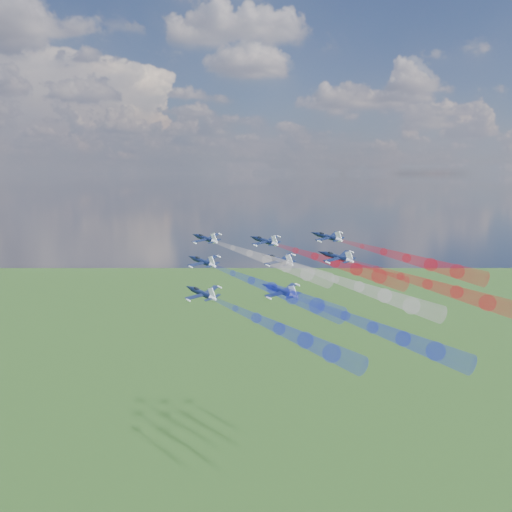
{
  "coord_description": "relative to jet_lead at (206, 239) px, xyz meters",
  "views": [
    {
      "loc": [
        -36.84,
        -163.16,
        164.14
      ],
      "look_at": [
        -9.27,
        -12.25,
        141.95
      ],
      "focal_mm": 40.02,
      "sensor_mm": 36.0,
      "label": 1
    }
  ],
  "objects": [
    {
      "name": "jet_center_third",
      "position": [
        17.08,
        -22.24,
        -3.56
      ],
      "size": [
        15.11,
        15.91,
        6.73
      ],
      "primitive_type": null,
      "rotation": [
        0.13,
        -0.21,
        0.53
      ],
      "color": "black"
    },
    {
      "name": "jet_inner_right",
      "position": [
        16.99,
        -4.59,
        -0.54
      ],
      "size": [
        15.11,
        15.91,
        6.73
      ],
      "primitive_type": null,
      "rotation": [
        0.13,
        -0.21,
        0.53
      ],
      "color": "black"
    },
    {
      "name": "jet_outer_left",
      "position": [
        -4.09,
        -32.94,
        -9.48
      ],
      "size": [
        15.11,
        15.91,
        6.73
      ],
      "primitive_type": null,
      "rotation": [
        0.13,
        -0.21,
        0.53
      ],
      "color": "black"
    },
    {
      "name": "trail_outer_left",
      "position": [
        10.03,
        -55.47,
        -12.82
      ],
      "size": [
        26.43,
        38.85,
        10.14
      ],
      "primitive_type": null,
      "rotation": [
        0.13,
        -0.21,
        0.53
      ],
      "color": "#1B28E5"
    },
    {
      "name": "jet_rear_left",
      "position": [
        13.98,
        -38.86,
        -8.42
      ],
      "size": [
        15.11,
        15.91,
        6.73
      ],
      "primitive_type": null,
      "rotation": [
        0.13,
        -0.21,
        0.53
      ],
      "color": "black"
    },
    {
      "name": "jet_outer_right",
      "position": [
        34.64,
        -9.34,
        0.84
      ],
      "size": [
        15.11,
        15.91,
        6.73
      ],
      "primitive_type": null,
      "rotation": [
        0.13,
        -0.21,
        0.53
      ],
      "color": "black"
    },
    {
      "name": "trail_center_third",
      "position": [
        31.2,
        -44.77,
        -6.9
      ],
      "size": [
        26.43,
        38.85,
        10.14
      ],
      "primitive_type": null,
      "rotation": [
        0.13,
        -0.21,
        0.53
      ],
      "color": "silver"
    },
    {
      "name": "trail_lead",
      "position": [
        14.12,
        -22.53,
        -3.34
      ],
      "size": [
        26.43,
        38.85,
        10.14
      ],
      "primitive_type": null,
      "rotation": [
        0.13,
        -0.21,
        0.53
      ],
      "color": "silver"
    },
    {
      "name": "jet_lead",
      "position": [
        0.0,
        0.0,
        0.0
      ],
      "size": [
        15.11,
        15.91,
        6.73
      ],
      "primitive_type": null,
      "rotation": [
        0.13,
        -0.21,
        0.53
      ],
      "color": "black"
    },
    {
      "name": "jet_inner_left",
      "position": [
        -2.3,
        -15.98,
        -4.4
      ],
      "size": [
        15.11,
        15.91,
        6.73
      ],
      "primitive_type": null,
      "rotation": [
        0.13,
        -0.21,
        0.53
      ],
      "color": "black"
    },
    {
      "name": "trail_inner_left",
      "position": [
        11.82,
        -38.51,
        -7.73
      ],
      "size": [
        26.43,
        38.85,
        10.14
      ],
      "primitive_type": null,
      "rotation": [
        0.13,
        -0.21,
        0.53
      ],
      "color": "#1B28E5"
    },
    {
      "name": "trail_outer_right",
      "position": [
        48.76,
        -31.86,
        -2.49
      ],
      "size": [
        26.43,
        38.85,
        10.14
      ],
      "primitive_type": null,
      "rotation": [
        0.13,
        -0.21,
        0.53
      ],
      "color": "red"
    },
    {
      "name": "trail_rear_right",
      "position": [
        45.73,
        -49.61,
        -5.79
      ],
      "size": [
        26.43,
        38.85,
        10.14
      ],
      "primitive_type": null,
      "rotation": [
        0.13,
        -0.21,
        0.53
      ],
      "color": "red"
    },
    {
      "name": "trail_rear_left",
      "position": [
        28.1,
        -61.39,
        -11.75
      ],
      "size": [
        26.43,
        38.85,
        10.14
      ],
      "primitive_type": null,
      "rotation": [
        0.13,
        -0.21,
        0.53
      ],
      "color": "#1B28E5"
    },
    {
      "name": "trail_inner_right",
      "position": [
        31.11,
        -27.12,
        -3.88
      ],
      "size": [
        26.43,
        38.85,
        10.14
      ],
      "primitive_type": null,
      "rotation": [
        0.13,
        -0.21,
        0.53
      ],
      "color": "red"
    },
    {
      "name": "jet_rear_right",
      "position": [
        31.61,
        -27.08,
        -2.46
      ],
      "size": [
        15.11,
        15.91,
        6.73
      ],
      "primitive_type": null,
      "rotation": [
        0.13,
        -0.21,
        0.53
      ],
      "color": "black"
    }
  ]
}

